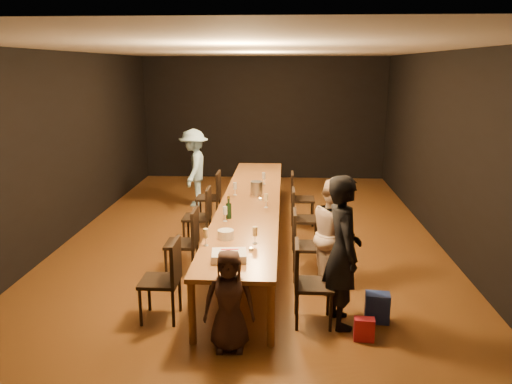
# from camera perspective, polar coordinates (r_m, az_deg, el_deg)

# --- Properties ---
(ground) EXTENTS (10.00, 10.00, 0.00)m
(ground) POSITION_cam_1_polar(r_m,az_deg,el_deg) (7.96, -0.60, -6.13)
(ground) COLOR #472111
(ground) RESTS_ON ground
(room_shell) EXTENTS (6.04, 10.04, 3.02)m
(room_shell) POSITION_cam_1_polar(r_m,az_deg,el_deg) (7.50, -0.64, 8.93)
(room_shell) COLOR black
(room_shell) RESTS_ON ground
(table) EXTENTS (0.90, 6.00, 0.75)m
(table) POSITION_cam_1_polar(r_m,az_deg,el_deg) (7.75, -0.62, -1.25)
(table) COLOR brown
(table) RESTS_ON ground
(chair_right_0) EXTENTS (0.42, 0.42, 0.93)m
(chair_right_0) POSITION_cam_1_polar(r_m,az_deg,el_deg) (5.56, 6.60, -10.37)
(chair_right_0) COLOR black
(chair_right_0) RESTS_ON ground
(chair_right_1) EXTENTS (0.42, 0.42, 0.93)m
(chair_right_1) POSITION_cam_1_polar(r_m,az_deg,el_deg) (6.67, 6.03, -6.08)
(chair_right_1) COLOR black
(chair_right_1) RESTS_ON ground
(chair_right_2) EXTENTS (0.42, 0.42, 0.93)m
(chair_right_2) POSITION_cam_1_polar(r_m,az_deg,el_deg) (7.80, 5.64, -3.02)
(chair_right_2) COLOR black
(chair_right_2) RESTS_ON ground
(chair_right_3) EXTENTS (0.42, 0.42, 0.93)m
(chair_right_3) POSITION_cam_1_polar(r_m,az_deg,el_deg) (8.95, 5.34, -0.74)
(chair_right_3) COLOR black
(chair_right_3) RESTS_ON ground
(chair_left_0) EXTENTS (0.42, 0.42, 0.93)m
(chair_left_0) POSITION_cam_1_polar(r_m,az_deg,el_deg) (5.71, -10.95, -9.85)
(chair_left_0) COLOR black
(chair_left_0) RESTS_ON ground
(chair_left_1) EXTENTS (0.42, 0.42, 0.93)m
(chair_left_1) POSITION_cam_1_polar(r_m,az_deg,el_deg) (6.80, -8.51, -5.76)
(chair_left_1) COLOR black
(chair_left_1) RESTS_ON ground
(chair_left_2) EXTENTS (0.42, 0.42, 0.93)m
(chair_left_2) POSITION_cam_1_polar(r_m,az_deg,el_deg) (7.91, -6.77, -2.80)
(chair_left_2) COLOR black
(chair_left_2) RESTS_ON ground
(chair_left_3) EXTENTS (0.42, 0.42, 0.93)m
(chair_left_3) POSITION_cam_1_polar(r_m,az_deg,el_deg) (9.05, -5.47, -0.58)
(chair_left_3) COLOR black
(chair_left_3) RESTS_ON ground
(woman_birthday) EXTENTS (0.49, 0.67, 1.68)m
(woman_birthday) POSITION_cam_1_polar(r_m,az_deg,el_deg) (5.45, 9.87, -6.73)
(woman_birthday) COLOR black
(woman_birthday) RESTS_ON ground
(woman_tan) EXTENTS (0.61, 0.75, 1.43)m
(woman_tan) POSITION_cam_1_polar(r_m,az_deg,el_deg) (6.37, 8.90, -4.77)
(woman_tan) COLOR beige
(woman_tan) RESTS_ON ground
(man_blue) EXTENTS (0.61, 1.02, 1.55)m
(man_blue) POSITION_cam_1_polar(r_m,az_deg,el_deg) (10.12, -7.10, 2.77)
(man_blue) COLOR #9CD0F1
(man_blue) RESTS_ON ground
(child) EXTENTS (0.54, 0.37, 1.05)m
(child) POSITION_cam_1_polar(r_m,az_deg,el_deg) (5.04, -3.09, -12.29)
(child) COLOR #3D2822
(child) RESTS_ON ground
(gift_bag_red) EXTENTS (0.22, 0.13, 0.25)m
(gift_bag_red) POSITION_cam_1_polar(r_m,az_deg,el_deg) (5.47, 12.25, -15.09)
(gift_bag_red) COLOR red
(gift_bag_red) RESTS_ON ground
(gift_bag_blue) EXTENTS (0.28, 0.21, 0.33)m
(gift_bag_blue) POSITION_cam_1_polar(r_m,az_deg,el_deg) (5.84, 13.69, -12.69)
(gift_bag_blue) COLOR #253DA1
(gift_bag_blue) RESTS_ON ground
(birthday_cake) EXTENTS (0.40, 0.33, 0.09)m
(birthday_cake) POSITION_cam_1_polar(r_m,az_deg,el_deg) (5.40, -3.09, -7.28)
(birthday_cake) COLOR white
(birthday_cake) RESTS_ON table
(plate_stack) EXTENTS (0.23, 0.23, 0.11)m
(plate_stack) POSITION_cam_1_polar(r_m,az_deg,el_deg) (6.02, -3.48, -4.86)
(plate_stack) COLOR white
(plate_stack) RESTS_ON table
(champagne_bottle) EXTENTS (0.09, 0.09, 0.32)m
(champagne_bottle) POSITION_cam_1_polar(r_m,az_deg,el_deg) (6.77, -3.14, -1.74)
(champagne_bottle) COLOR black
(champagne_bottle) RESTS_ON table
(ice_bucket) EXTENTS (0.26, 0.26, 0.22)m
(ice_bucket) POSITION_cam_1_polar(r_m,az_deg,el_deg) (8.03, 0.06, 0.46)
(ice_bucket) COLOR #A6A6AA
(ice_bucket) RESTS_ON table
(wineglass_0) EXTENTS (0.06, 0.06, 0.21)m
(wineglass_0) POSITION_cam_1_polar(r_m,az_deg,el_deg) (5.79, -5.76, -5.17)
(wineglass_0) COLOR beige
(wineglass_0) RESTS_ON table
(wineglass_1) EXTENTS (0.06, 0.06, 0.21)m
(wineglass_1) POSITION_cam_1_polar(r_m,az_deg,el_deg) (5.83, -0.11, -4.95)
(wineglass_1) COLOR beige
(wineglass_1) RESTS_ON table
(wineglass_2) EXTENTS (0.06, 0.06, 0.21)m
(wineglass_2) POSITION_cam_1_polar(r_m,az_deg,el_deg) (6.66, -3.55, -2.51)
(wineglass_2) COLOR silver
(wineglass_2) RESTS_ON table
(wineglass_3) EXTENTS (0.06, 0.06, 0.21)m
(wineglass_3) POSITION_cam_1_polar(r_m,az_deg,el_deg) (7.30, 1.16, -1.00)
(wineglass_3) COLOR beige
(wineglass_3) RESTS_ON table
(wineglass_4) EXTENTS (0.06, 0.06, 0.21)m
(wineglass_4) POSITION_cam_1_polar(r_m,az_deg,el_deg) (8.01, -2.42, 0.37)
(wineglass_4) COLOR silver
(wineglass_4) RESTS_ON table
(wineglass_5) EXTENTS (0.06, 0.06, 0.21)m
(wineglass_5) POSITION_cam_1_polar(r_m,az_deg,el_deg) (8.74, 0.89, 1.56)
(wineglass_5) COLOR silver
(wineglass_5) RESTS_ON table
(tealight_near) EXTENTS (0.05, 0.05, 0.03)m
(tealight_near) POSITION_cam_1_polar(r_m,az_deg,el_deg) (5.65, -0.59, -6.56)
(tealight_near) COLOR #B2B7B2
(tealight_near) RESTS_ON table
(tealight_mid) EXTENTS (0.05, 0.05, 0.03)m
(tealight_mid) POSITION_cam_1_polar(r_m,az_deg,el_deg) (7.71, 0.49, -0.84)
(tealight_mid) COLOR #B2B7B2
(tealight_mid) RESTS_ON table
(tealight_far) EXTENTS (0.05, 0.05, 0.03)m
(tealight_far) POSITION_cam_1_polar(r_m,az_deg,el_deg) (9.14, 0.94, 1.56)
(tealight_far) COLOR #B2B7B2
(tealight_far) RESTS_ON table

